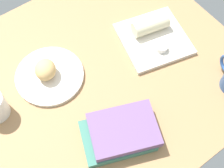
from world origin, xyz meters
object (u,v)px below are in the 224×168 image
Objects in this scene: sauce_cup at (162,47)px; breakfast_wrap at (150,25)px; square_plate at (154,40)px; book_stack at (120,133)px; scone_pastry at (45,70)px; round_plate at (50,76)px.

breakfast_wrap reaches higher than sauce_cup.
square_plate is 5.64cm from sauce_cup.
sauce_cup is at bearing 28.62° from book_stack.
scone_pastry reaches higher than book_stack.
scone_pastry reaches higher than breakfast_wrap.
scone_pastry is at bearing 134.78° from round_plate.
square_plate is 0.86× the size of book_stack.
sauce_cup is at bearing -103.45° from square_plate.
breakfast_wrap reaches higher than square_plate.
breakfast_wrap is at bearing 38.10° from book_stack.
book_stack is at bearing -78.13° from round_plate.
square_plate is at bearing 76.55° from sauce_cup.
book_stack is at bearing -145.70° from square_plate.
square_plate is 1.73× the size of breakfast_wrap.
book_stack is (-32.88, -22.43, 2.10)cm from square_plate.
breakfast_wrap is 0.50× the size of book_stack.
square_plate reaches higher than round_plate.
breakfast_wrap is (41.22, -6.15, -0.11)cm from scone_pastry.
square_plate is (39.63, -9.67, 0.10)cm from round_plate.
round_plate is 32.87cm from book_stack.
round_plate is 3.94cm from scone_pastry.
round_plate is at bearing 158.89° from sauce_cup.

